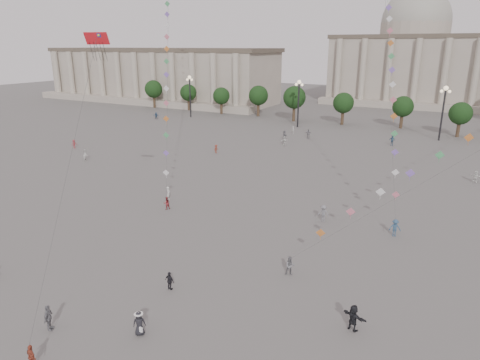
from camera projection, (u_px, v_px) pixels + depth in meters
The scene contains 28 objects.
ground at pixel (147, 287), 33.47m from camera, with size 360.00×360.00×0.00m, color #4E4C49.
hall_west at pixel (158, 75), 143.85m from camera, with size 84.00×26.22×17.20m.
hall_central at pixel (411, 58), 137.10m from camera, with size 48.30×34.30×35.50m.
tree_row at pixel (373, 104), 96.99m from camera, with size 137.12×5.12×8.00m.
lamp_post_far_west at pixel (190, 89), 110.41m from camera, with size 2.00×0.90×10.65m.
lamp_post_mid_west at pixel (299, 95), 96.61m from camera, with size 2.00×0.90×10.65m.
lamp_post_mid_east at pixel (444, 103), 82.82m from camera, with size 2.00×0.90×10.65m.
person_crowd_0 at pixel (392, 141), 80.33m from camera, with size 1.12×0.47×1.91m, color #36597B.
person_crowd_1 at pixel (86, 155), 69.97m from camera, with size 0.90×0.70×1.85m, color silver.
person_crowd_2 at pixel (74, 144), 78.30m from camera, with size 1.03×0.59×1.60m, color #9D2B31.
person_crowd_3 at pixel (353, 318), 28.17m from camera, with size 1.72×0.55×1.85m, color black.
person_crowd_4 at pixel (285, 141), 80.46m from camera, with size 1.61×0.51×1.74m, color silver.
person_crowd_6 at pixel (323, 213), 45.67m from camera, with size 1.20×0.69×1.86m, color slate.
person_crowd_7 at pixel (475, 177), 58.73m from camera, with size 1.53×0.49×1.65m, color white.
person_crowd_10 at pixel (293, 130), 91.06m from camera, with size 0.59×0.38×1.61m, color silver.
person_crowd_12 at pixel (284, 135), 85.06m from camera, with size 1.75×0.56×1.89m, color slate.
person_crowd_13 at pixel (168, 193), 52.08m from camera, with size 0.61×0.40×1.68m, color silver.
person_crowd_16 at pixel (308, 134), 86.40m from camera, with size 1.13×0.47×1.93m, color slate.
person_crowd_17 at pixel (216, 149), 74.76m from camera, with size 0.97×0.56×1.50m, color maroon.
person_crowd_19 at pixel (156, 116), 109.40m from camera, with size 1.60×0.51×1.72m, color #314E70.
tourist_0 at pixel (31, 356), 24.89m from camera, with size 0.90×0.38×1.54m, color #9D3F2A.
tourist_3 at pixel (48, 318), 28.18m from camera, with size 1.07×0.45×1.83m, color slate.
tourist_4 at pixel (170, 281), 32.89m from camera, with size 0.89×0.37×1.51m, color black.
kite_flyer_0 at pixel (167, 203), 49.16m from camera, with size 0.72×0.56×1.49m, color maroon.
kite_flyer_1 at pixel (395, 228), 42.13m from camera, with size 1.15×0.66×1.77m, color #304E6D.
kite_flyer_2 at pixel (290, 266), 35.00m from camera, with size 0.79×0.62×1.63m, color slate.
hat_person at pixel (139, 323), 27.72m from camera, with size 0.98×0.92×1.69m.
dragon_kite at pixel (97, 49), 37.25m from camera, with size 5.77×8.64×25.23m.
Camera 1 is at (20.59, -22.20, 18.09)m, focal length 32.00 mm.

